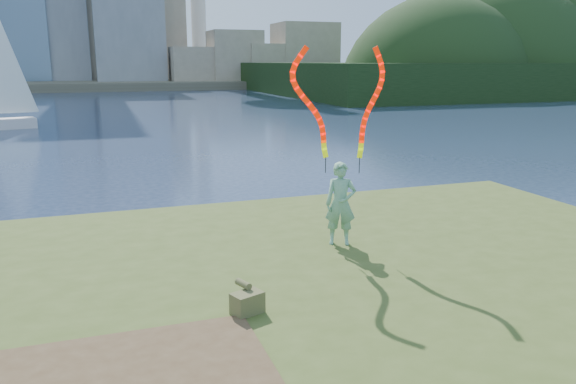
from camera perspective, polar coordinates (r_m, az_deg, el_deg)
name	(u,v)px	position (r m, az deg, el deg)	size (l,w,h in m)	color
ground	(253,312)	(9.80, -3.60, -12.09)	(320.00, 320.00, 0.00)	#192640
grassy_knoll	(299,360)	(7.70, 1.16, -16.71)	(20.00, 18.00, 0.80)	#3C4C1B
far_shore	(105,83)	(103.65, -18.14, 10.51)	(320.00, 40.00, 1.20)	#504B3B
wooded_hill	(529,89)	(92.42, 23.29, 9.58)	(78.00, 50.00, 63.00)	black
woman_with_ribbons	(342,170)	(10.41, 5.47, 2.28)	(1.88, 0.81, 3.96)	#196B3E
canvas_bag	(247,302)	(7.85, -4.19, -11.04)	(0.49, 0.55, 0.40)	#444424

